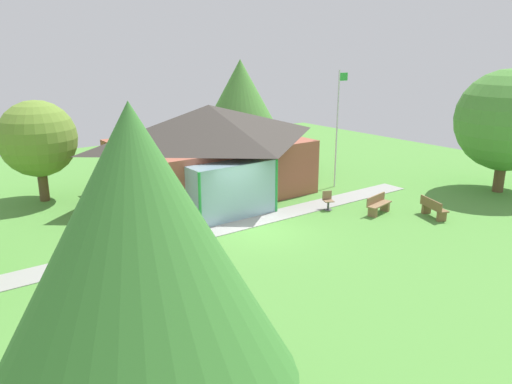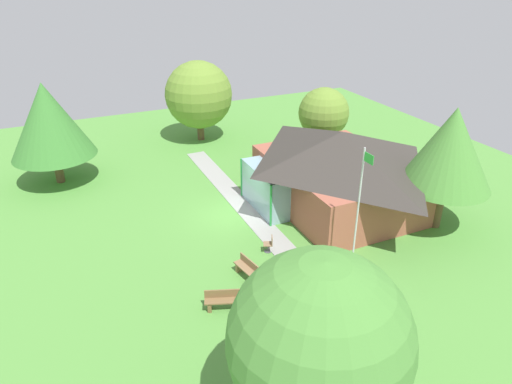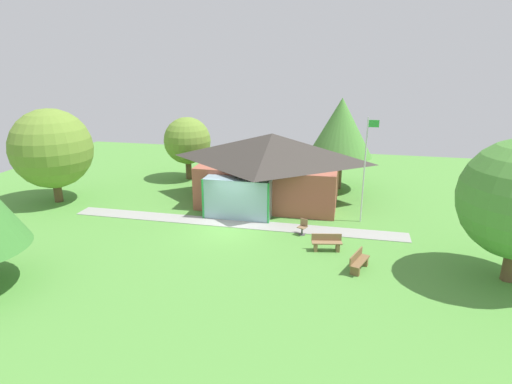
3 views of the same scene
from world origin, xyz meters
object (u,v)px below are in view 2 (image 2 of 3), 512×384
pavilion (336,168)px  patio_chair_lawn_spare (269,244)px  tree_west_hedge (199,95)px  tree_lawn_corner (48,120)px  flagpole (359,209)px  tree_behind_pavilion_right (450,148)px  bench_mid_right (248,269)px  tree_far_east (319,340)px  tree_behind_pavilion_left (324,113)px  bench_lawn_far_right (223,301)px

pavilion → patio_chair_lawn_spare: bearing=-63.0°
tree_west_hedge → tree_lawn_corner: (3.78, -10.79, 0.53)m
flagpole → tree_behind_pavilion_right: (-1.62, 6.53, 1.12)m
bench_mid_right → tree_far_east: bearing=159.7°
flagpole → patio_chair_lawn_spare: 5.06m
flagpole → tree_behind_pavilion_left: (-13.27, 6.60, -0.31)m
tree_lawn_corner → tree_far_east: bearing=14.3°
pavilion → tree_far_east: tree_far_east is taller
bench_lawn_far_right → tree_west_hedge: size_ratio=0.25×
patio_chair_lawn_spare → tree_lawn_corner: 15.96m
pavilion → tree_west_hedge: 14.27m
tree_behind_pavilion_left → tree_lawn_corner: bearing=-98.6°
tree_lawn_corner → flagpole: bearing=35.5°
pavilion → tree_lawn_corner: size_ratio=1.52×
patio_chair_lawn_spare → flagpole: bearing=-115.8°
bench_mid_right → tree_lawn_corner: (-14.24, -6.96, 3.72)m
tree_lawn_corner → tree_behind_pavilion_left: bearing=81.4°
pavilion → bench_mid_right: 8.72m
tree_west_hedge → tree_behind_pavilion_right: 19.51m
pavilion → tree_behind_pavilion_left: (-7.27, 3.66, 0.71)m
bench_lawn_far_right → tree_behind_pavilion_right: 13.45m
tree_behind_pavilion_left → tree_west_hedge: 9.71m
tree_behind_pavilion_left → tree_west_hedge: bearing=-132.1°
tree_far_east → tree_lawn_corner: size_ratio=0.97×
pavilion → bench_lawn_far_right: 10.99m
tree_behind_pavilion_left → tree_lawn_corner: 18.22m
flagpole → patio_chair_lawn_spare: (-3.14, -2.66, -2.94)m
tree_far_east → tree_lawn_corner: 22.81m
patio_chair_lawn_spare → tree_west_hedge: 17.04m
bench_lawn_far_right → patio_chair_lawn_spare: 4.61m
bench_mid_right → patio_chair_lawn_spare: (-1.40, 1.77, 0.01)m
bench_mid_right → tree_behind_pavilion_right: (0.12, 10.96, 4.08)m
tree_behind_pavilion_left → patio_chair_lawn_spare: bearing=-42.4°
patio_chair_lawn_spare → tree_lawn_corner: bearing=58.2°
tree_far_east → tree_lawn_corner: tree_lawn_corner is taller
pavilion → tree_lawn_corner: 17.56m
pavilion → flagpole: 6.75m
bench_mid_right → patio_chair_lawn_spare: size_ratio=1.81×
pavilion → flagpole: size_ratio=1.60×
patio_chair_lawn_spare → tree_behind_pavilion_left: size_ratio=0.18×
bench_mid_right → bench_lawn_far_right: same height
tree_far_east → tree_behind_pavilion_right: 14.53m
bench_lawn_far_right → tree_west_hedge: 20.60m
bench_mid_right → tree_behind_pavilion_left: tree_behind_pavilion_left is taller
pavilion → bench_mid_right: bearing=-60.0°
tree_west_hedge → tree_lawn_corner: 11.45m
tree_behind_pavilion_left → tree_lawn_corner: (-2.72, -17.98, 1.08)m
flagpole → bench_mid_right: flagpole is taller
pavilion → patio_chair_lawn_spare: pavilion is taller
tree_far_east → bench_mid_right: bearing=170.5°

